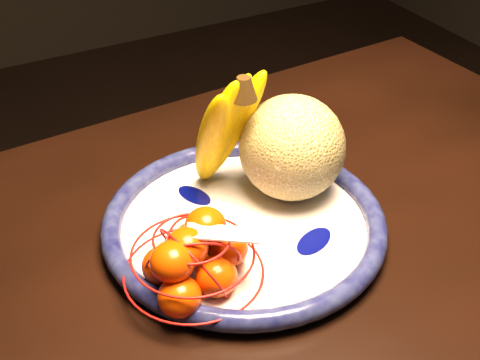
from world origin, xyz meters
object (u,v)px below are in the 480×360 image
fruit_bowl (244,224)px  banana_bunch (222,126)px  mandarin_bag (193,259)px  cantaloupe (292,148)px

fruit_bowl → banana_bunch: (0.01, 0.07, 0.09)m
mandarin_bag → cantaloupe: bearing=26.9°
cantaloupe → mandarin_bag: size_ratio=0.67×
fruit_bowl → banana_bunch: bearing=81.9°
fruit_bowl → mandarin_bag: bearing=-148.2°
fruit_bowl → banana_bunch: size_ratio=1.85×
mandarin_bag → fruit_bowl: bearing=31.8°
banana_bunch → mandarin_bag: bearing=-149.9°
fruit_bowl → cantaloupe: size_ratio=2.59×
banana_bunch → mandarin_bag: (-0.10, -0.13, -0.06)m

